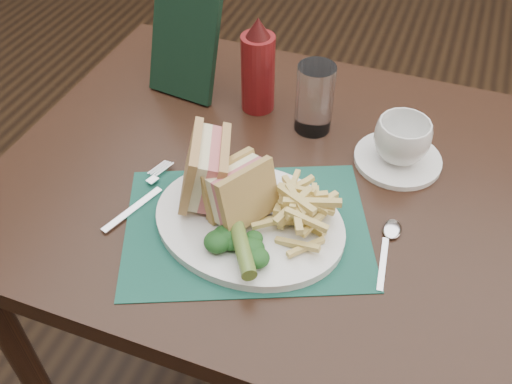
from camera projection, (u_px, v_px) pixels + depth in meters
floor at (317, 244)px, 1.83m from camera, size 7.00×7.00×0.00m
table_main at (266, 297)px, 1.24m from camera, size 0.90×0.75×0.75m
placemat at (247, 227)px, 0.88m from camera, size 0.45×0.39×0.00m
plate at (249, 222)px, 0.87m from camera, size 0.32×0.27×0.01m
sandwich_half_a at (191, 168)px, 0.87m from camera, size 0.11×0.13×0.11m
sandwich_half_b at (231, 184)px, 0.85m from camera, size 0.11×0.12×0.10m
kale_garnish at (240, 241)px, 0.82m from camera, size 0.11×0.08×0.03m
pickle_spear at (241, 243)px, 0.81m from camera, size 0.08×0.11×0.03m
fries_pile at (303, 208)px, 0.84m from camera, size 0.18×0.20×0.06m
fork at (141, 195)px, 0.92m from camera, size 0.09×0.17×0.01m
spoon at (386, 250)px, 0.84m from camera, size 0.05×0.15×0.01m
saucer at (397, 159)px, 0.99m from camera, size 0.20×0.20×0.01m
coffee_cup at (402, 140)px, 0.96m from camera, size 0.11×0.11×0.07m
drinking_glass at (315, 98)px, 1.01m from camera, size 0.08×0.08×0.13m
ketchup_bottle at (258, 65)px, 1.04m from camera, size 0.07×0.07×0.19m
check_presenter at (185, 39)px, 1.07m from camera, size 0.15×0.10×0.22m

